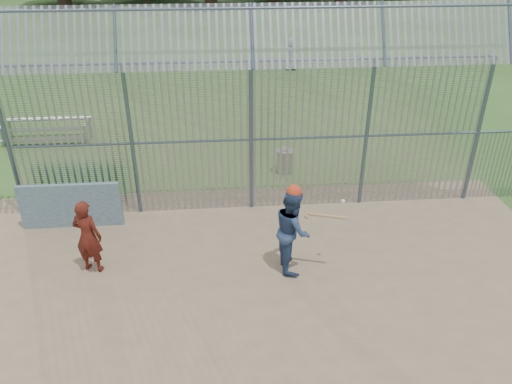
{
  "coord_description": "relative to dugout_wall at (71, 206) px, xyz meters",
  "views": [
    {
      "loc": [
        -0.84,
        -8.24,
        6.97
      ],
      "look_at": [
        0.0,
        2.0,
        1.3
      ],
      "focal_mm": 35.0,
      "sensor_mm": 36.0,
      "label": 1
    }
  ],
  "objects": [
    {
      "name": "ground",
      "position": [
        4.6,
        -2.9,
        -0.62
      ],
      "size": [
        120.0,
        120.0,
        0.0
      ],
      "primitive_type": "plane",
      "color": "#2D511E",
      "rests_on": "ground"
    },
    {
      "name": "dirt_infield",
      "position": [
        4.6,
        -3.4,
        -0.61
      ],
      "size": [
        14.0,
        10.0,
        0.02
      ],
      "primitive_type": "cube",
      "color": "#756047",
      "rests_on": "ground"
    },
    {
      "name": "dugout_wall",
      "position": [
        0.0,
        0.0,
        0.0
      ],
      "size": [
        2.5,
        0.12,
        1.2
      ],
      "primitive_type": "cube",
      "color": "#38566B",
      "rests_on": "dirt_infield"
    },
    {
      "name": "batter",
      "position": [
        5.3,
        -2.11,
        0.37
      ],
      "size": [
        0.76,
        0.96,
        1.94
      ],
      "primitive_type": "imported",
      "rotation": [
        0.0,
        0.0,
        1.6
      ],
      "color": "navy",
      "rests_on": "dirt_infield"
    },
    {
      "name": "onlooker",
      "position": [
        0.85,
        -1.86,
        0.28
      ],
      "size": [
        0.74,
        0.59,
        1.75
      ],
      "primitive_type": "imported",
      "rotation": [
        0.0,
        0.0,
        2.84
      ],
      "color": "maroon",
      "rests_on": "dirt_infield"
    },
    {
      "name": "bg_kid_standing",
      "position": [
        7.69,
        14.44,
        0.19
      ],
      "size": [
        0.94,
        0.9,
        1.62
      ],
      "primitive_type": "imported",
      "rotation": [
        0.0,
        0.0,
        3.82
      ],
      "color": "slate",
      "rests_on": "ground"
    },
    {
      "name": "bg_kid_seated",
      "position": [
        5.91,
        14.68,
        -0.2
      ],
      "size": [
        0.53,
        0.41,
        0.84
      ],
      "primitive_type": "imported",
      "rotation": [
        0.0,
        0.0,
        2.65
      ],
      "color": "slate",
      "rests_on": "ground"
    },
    {
      "name": "batting_gear",
      "position": [
        5.4,
        -2.13,
        1.25
      ],
      "size": [
        1.27,
        0.46,
        0.73
      ],
      "color": "red",
      "rests_on": "ground"
    },
    {
      "name": "trash_can",
      "position": [
        5.78,
        2.65,
        -0.24
      ],
      "size": [
        0.56,
        0.56,
        0.82
      ],
      "color": "gray",
      "rests_on": "ground"
    },
    {
      "name": "bleacher",
      "position": [
        -2.22,
        5.79,
        -0.21
      ],
      "size": [
        3.0,
        0.95,
        0.72
      ],
      "color": "slate",
      "rests_on": "ground"
    },
    {
      "name": "backstop_fence",
      "position": [
        6.41,
        0.53,
        1.74
      ],
      "size": [
        20.09,
        0.81,
        5.3
      ],
      "color": "#47566B",
      "rests_on": "ground"
    }
  ]
}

